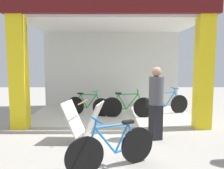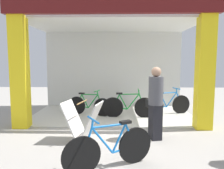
{
  "view_description": "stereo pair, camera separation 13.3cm",
  "coord_description": "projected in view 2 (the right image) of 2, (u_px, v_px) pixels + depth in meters",
  "views": [
    {
      "loc": [
        0.02,
        -5.92,
        1.87
      ],
      "look_at": [
        0.0,
        0.76,
        1.15
      ],
      "focal_mm": 34.67,
      "sensor_mm": 36.0,
      "label": 1
    },
    {
      "loc": [
        0.16,
        -5.92,
        1.87
      ],
      "look_at": [
        0.0,
        0.76,
        1.15
      ],
      "focal_mm": 34.67,
      "sensor_mm": 36.0,
      "label": 2
    }
  ],
  "objects": [
    {
      "name": "pedestrian_1",
      "position": [
        155.0,
        102.0,
        5.16
      ],
      "size": [
        0.42,
        0.68,
        1.74
      ],
      "color": "black",
      "rests_on": "ground"
    },
    {
      "name": "ground_plane",
      "position": [
        111.0,
        128.0,
        6.09
      ],
      "size": [
        19.02,
        19.02,
        0.0
      ],
      "primitive_type": "plane",
      "color": "#9E9991",
      "rests_on": "ground"
    },
    {
      "name": "bicycle_inside_0",
      "position": [
        129.0,
        106.0,
        7.16
      ],
      "size": [
        1.73,
        0.47,
        0.95
      ],
      "color": "black",
      "rests_on": "ground"
    },
    {
      "name": "shop_facade",
      "position": [
        113.0,
        55.0,
        7.42
      ],
      "size": [
        5.71,
        3.35,
        3.87
      ],
      "color": "beige",
      "rests_on": "ground"
    },
    {
      "name": "bicycle_inside_1",
      "position": [
        89.0,
        105.0,
        7.45
      ],
      "size": [
        1.54,
        0.59,
        0.89
      ],
      "color": "black",
      "rests_on": "ground"
    },
    {
      "name": "bicycle_inside_2",
      "position": [
        168.0,
        104.0,
        7.55
      ],
      "size": [
        1.65,
        0.58,
        0.94
      ],
      "color": "black",
      "rests_on": "ground"
    },
    {
      "name": "sandwich_board_sign",
      "position": [
        83.0,
        122.0,
        5.02
      ],
      "size": [
        0.98,
        0.77,
        0.96
      ],
      "color": "silver",
      "rests_on": "ground"
    },
    {
      "name": "bicycle_parked_0",
      "position": [
        110.0,
        148.0,
        3.74
      ],
      "size": [
        1.52,
        0.84,
        0.94
      ],
      "color": "black",
      "rests_on": "ground"
    }
  ]
}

